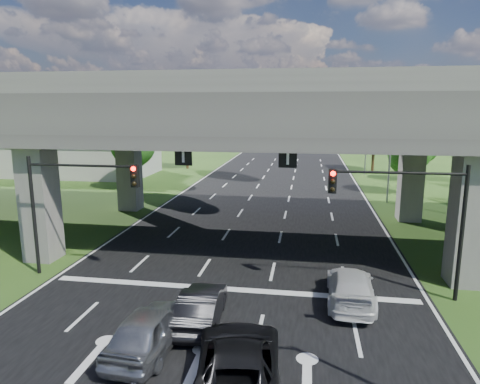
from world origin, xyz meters
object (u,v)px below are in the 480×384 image
(streetlight_far, at_px, (387,136))
(car_trailing, at_px, (239,364))
(car_dark, at_px, (201,307))
(streetlight_beyond, at_px, (364,128))
(signal_left, at_px, (72,194))
(car_white, at_px, (350,287))
(car_silver, at_px, (150,329))
(signal_right, at_px, (411,206))

(streetlight_far, xyz_separation_m, car_trailing, (-8.54, -27.43, -5.05))
(car_dark, bearing_deg, car_trailing, 116.16)
(streetlight_far, xyz_separation_m, streetlight_beyond, (0.00, 16.00, 0.00))
(signal_left, relative_size, car_white, 1.24)
(car_silver, relative_size, car_dark, 1.07)
(streetlight_beyond, bearing_deg, car_dark, -104.90)
(car_silver, height_order, car_white, car_silver)
(streetlight_beyond, distance_m, car_trailing, 44.55)
(signal_right, distance_m, car_trailing, 10.25)
(car_dark, relative_size, car_trailing, 0.77)
(car_trailing, bearing_deg, car_dark, -68.17)
(signal_right, distance_m, car_white, 4.33)
(signal_left, bearing_deg, signal_right, 0.00)
(car_dark, xyz_separation_m, car_trailing, (2.06, -3.62, 0.06))
(streetlight_beyond, bearing_deg, car_silver, -105.86)
(signal_right, bearing_deg, car_white, -158.75)
(signal_right, relative_size, car_trailing, 1.09)
(car_dark, distance_m, car_trailing, 4.17)
(signal_left, xyz_separation_m, car_trailing, (9.38, -7.37, -3.39))
(car_dark, bearing_deg, car_silver, 54.29)
(signal_right, bearing_deg, streetlight_far, 83.53)
(streetlight_beyond, bearing_deg, car_trailing, -101.12)
(signal_right, relative_size, car_dark, 1.40)
(streetlight_far, bearing_deg, signal_left, -131.78)
(signal_left, distance_m, car_white, 13.70)
(signal_right, relative_size, signal_left, 1.00)
(signal_right, xyz_separation_m, car_silver, (-9.62, -5.81, -3.38))
(signal_right, xyz_separation_m, car_white, (-2.42, -0.94, -3.46))
(streetlight_far, bearing_deg, streetlight_beyond, 90.00)
(streetlight_far, bearing_deg, car_trailing, -107.29)
(car_silver, height_order, car_trailing, car_silver)
(car_silver, relative_size, car_trailing, 0.83)
(signal_left, height_order, car_trailing, signal_left)
(car_white, relative_size, car_trailing, 0.87)
(car_silver, bearing_deg, streetlight_far, -110.91)
(streetlight_beyond, distance_m, car_dark, 41.51)
(car_white, xyz_separation_m, car_trailing, (-3.84, -6.43, 0.07))
(car_silver, bearing_deg, car_dark, -118.49)
(streetlight_far, relative_size, car_dark, 2.34)
(signal_right, xyz_separation_m, streetlight_far, (2.27, 20.06, 1.66))
(car_white, bearing_deg, car_dark, 27.67)
(streetlight_beyond, bearing_deg, car_white, -97.24)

